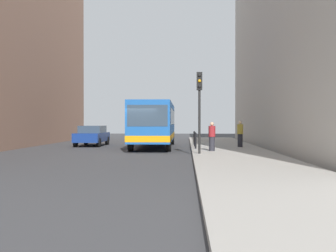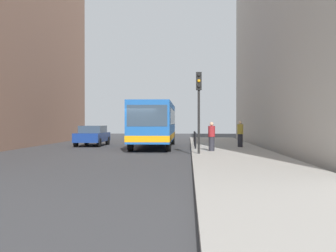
{
  "view_description": "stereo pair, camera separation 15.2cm",
  "coord_description": "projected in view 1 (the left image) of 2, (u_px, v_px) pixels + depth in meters",
  "views": [
    {
      "loc": [
        2.89,
        -23.94,
        1.73
      ],
      "look_at": [
        1.73,
        2.62,
        1.49
      ],
      "focal_mm": 44.72,
      "sensor_mm": 36.0,
      "label": 1
    },
    {
      "loc": [
        3.04,
        -23.93,
        1.73
      ],
      "look_at": [
        1.73,
        2.62,
        1.49
      ],
      "focal_mm": 44.72,
      "sensor_mm": 36.0,
      "label": 2
    }
  ],
  "objects": [
    {
      "name": "pedestrian_mid_sidewalk",
      "position": [
        240.0,
        134.0,
        26.76
      ],
      "size": [
        0.38,
        0.38,
        1.69
      ],
      "rotation": [
        0.0,
        0.0,
        0.1
      ],
      "color": "#26262D",
      "rests_on": "sidewalk"
    },
    {
      "name": "pedestrian_near_signal",
      "position": [
        212.0,
        137.0,
        23.04
      ],
      "size": [
        0.38,
        0.38,
        1.6
      ],
      "rotation": [
        0.0,
        0.0,
        4.93
      ],
      "color": "#26262D",
      "rests_on": "sidewalk"
    },
    {
      "name": "ground_plane",
      "position": [
        136.0,
        152.0,
        24.06
      ],
      "size": [
        80.0,
        80.0,
        0.0
      ],
      "primitive_type": "plane",
      "color": "#38383A"
    },
    {
      "name": "bollard_near",
      "position": [
        196.0,
        141.0,
        25.08
      ],
      "size": [
        0.11,
        0.11,
        0.95
      ],
      "primitive_type": "cylinder",
      "color": "black",
      "rests_on": "sidewalk"
    },
    {
      "name": "traffic_light",
      "position": [
        199.0,
        97.0,
        21.01
      ],
      "size": [
        0.28,
        0.33,
        4.1
      ],
      "color": "black",
      "rests_on": "sidewalk"
    },
    {
      "name": "bollard_mid",
      "position": [
        195.0,
        139.0,
        27.32
      ],
      "size": [
        0.11,
        0.11,
        0.95
      ],
      "primitive_type": "cylinder",
      "color": "black",
      "rests_on": "sidewalk"
    },
    {
      "name": "bollard_far",
      "position": [
        194.0,
        138.0,
        29.55
      ],
      "size": [
        0.11,
        0.11,
        0.95
      ],
      "primitive_type": "cylinder",
      "color": "black",
      "rests_on": "sidewalk"
    },
    {
      "name": "bus",
      "position": [
        154.0,
        122.0,
        28.74
      ],
      "size": [
        2.6,
        11.04,
        3.0
      ],
      "rotation": [
        0.0,
        0.0,
        3.15
      ],
      "color": "#19519E",
      "rests_on": "ground"
    },
    {
      "name": "sidewalk",
      "position": [
        230.0,
        151.0,
        23.82
      ],
      "size": [
        4.4,
        40.0,
        0.15
      ],
      "primitive_type": "cube",
      "color": "#9E9991",
      "rests_on": "ground"
    },
    {
      "name": "car_beside_bus",
      "position": [
        92.0,
        135.0,
        30.72
      ],
      "size": [
        1.88,
        4.41,
        1.48
      ],
      "rotation": [
        0.0,
        0.0,
        3.14
      ],
      "color": "navy",
      "rests_on": "ground"
    },
    {
      "name": "building_right",
      "position": [
        317.0,
        38.0,
        27.49
      ],
      "size": [
        7.0,
        32.0,
        14.51
      ],
      "primitive_type": "cube",
      "color": "#BCB7AD",
      "rests_on": "ground"
    }
  ]
}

